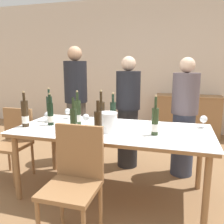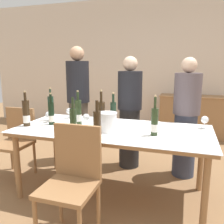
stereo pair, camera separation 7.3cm
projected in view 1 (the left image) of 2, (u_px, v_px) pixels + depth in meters
The scene contains 23 objects.
ground_plane at pixel (112, 193), 2.67m from camera, with size 12.00×12.00×0.00m, color olive.
back_wall at pixel (149, 66), 5.08m from camera, with size 8.00×0.10×2.80m.
sideboard_cabinet at pixel (187, 116), 4.77m from camera, with size 1.26×0.46×0.83m.
dining_table at pixel (112, 134), 2.54m from camera, with size 2.06×0.96×0.76m.
ice_bucket at pixel (108, 121), 2.40m from camera, with size 0.20×0.20×0.20m.
wine_bottle_0 at pixel (78, 113), 2.66m from camera, with size 0.08×0.08×0.39m.
wine_bottle_1 at pixel (50, 114), 2.65m from camera, with size 0.07×0.07×0.36m.
wine_bottle_2 at pixel (101, 115), 2.55m from camera, with size 0.08×0.08×0.40m.
wine_bottle_3 at pixel (155, 122), 2.27m from camera, with size 0.07×0.07×0.39m.
wine_bottle_4 at pixel (98, 125), 2.21m from camera, with size 0.07×0.07×0.35m.
wine_bottle_5 at pixel (113, 115), 2.59m from camera, with size 0.07×0.07×0.37m.
wine_bottle_6 at pixel (50, 109), 2.85m from camera, with size 0.07×0.07×0.40m.
wine_bottle_7 at pixel (74, 122), 2.31m from camera, with size 0.07×0.07×0.36m.
wine_bottle_8 at pixel (25, 114), 2.58m from camera, with size 0.08×0.08×0.39m.
wine_glass_0 at pixel (204, 120), 2.54m from camera, with size 0.08×0.08×0.14m.
wine_glass_1 at pixel (68, 112), 2.98m from camera, with size 0.07×0.07×0.13m.
wine_glass_2 at pixel (47, 116), 2.76m from camera, with size 0.07×0.07×0.13m.
wine_glass_3 at pixel (86, 118), 2.56m from camera, with size 0.08×0.08×0.15m.
chair_near_front at pixel (75, 175), 1.93m from camera, with size 0.42×0.42×0.94m.
chair_left_end at pixel (14, 138), 3.01m from camera, with size 0.42×0.42×0.88m.
person_host at pixel (76, 105), 3.48m from camera, with size 0.33×0.33×1.68m.
person_guest_left at pixel (128, 113), 3.27m from camera, with size 0.33×0.33×1.54m.
person_guest_right at pixel (184, 118), 3.01m from camera, with size 0.33×0.33×1.52m.
Camera 1 is at (0.67, -2.34, 1.43)m, focal length 38.00 mm.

